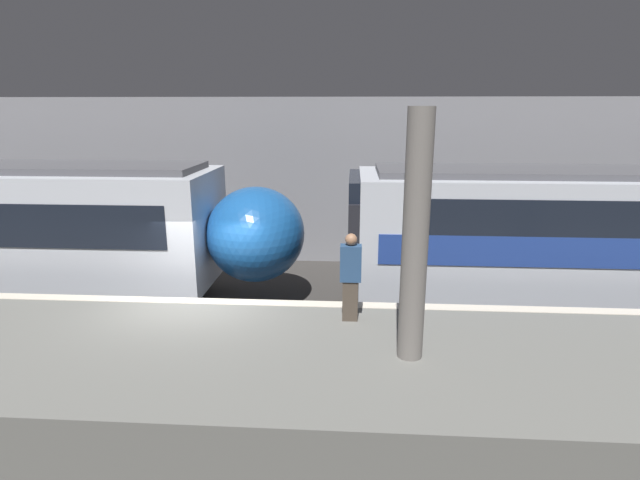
{
  "coord_description": "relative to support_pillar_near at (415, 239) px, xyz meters",
  "views": [
    {
      "loc": [
        3.15,
        -9.36,
        4.92
      ],
      "look_at": [
        2.46,
        1.02,
        2.15
      ],
      "focal_mm": 28.0,
      "sensor_mm": 36.0,
      "label": 1
    }
  ],
  "objects": [
    {
      "name": "ground_plane",
      "position": [
        -4.08,
        2.17,
        -3.04
      ],
      "size": [
        120.0,
        120.0,
        0.0
      ],
      "primitive_type": "plane",
      "color": "#33302D"
    },
    {
      "name": "platform",
      "position": [
        -4.08,
        0.1,
        -2.47
      ],
      "size": [
        40.0,
        4.15,
        1.15
      ],
      "color": "slate",
      "rests_on": "ground"
    },
    {
      "name": "support_pillar_near",
      "position": [
        0.0,
        0.0,
        0.0
      ],
      "size": [
        0.39,
        0.39,
        3.8
      ],
      "color": "slate",
      "rests_on": "platform"
    },
    {
      "name": "station_rear_barrier",
      "position": [
        -4.08,
        8.63,
        -0.42
      ],
      "size": [
        50.0,
        0.15,
        5.24
      ],
      "color": "gray",
      "rests_on": "ground"
    },
    {
      "name": "person_waiting",
      "position": [
        -0.95,
        1.33,
        -1.04
      ],
      "size": [
        0.38,
        0.24,
        1.63
      ],
      "color": "#473D33",
      "rests_on": "platform"
    }
  ]
}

